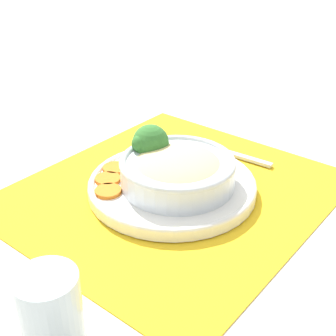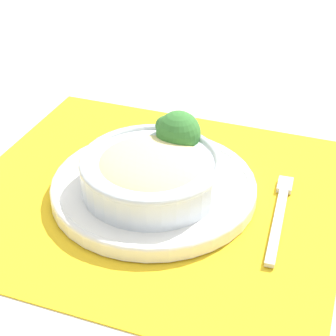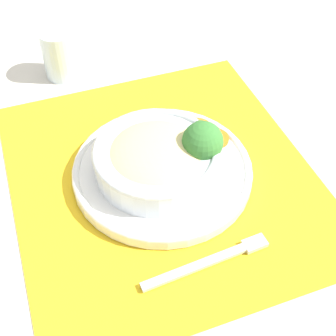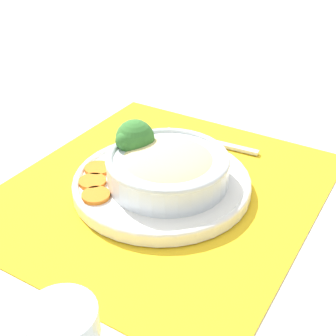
% 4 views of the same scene
% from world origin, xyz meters
% --- Properties ---
extents(ground_plane, '(4.00, 4.00, 0.00)m').
position_xyz_m(ground_plane, '(0.00, 0.00, 0.00)').
color(ground_plane, beige).
extents(placemat, '(0.55, 0.51, 0.00)m').
position_xyz_m(placemat, '(0.00, 0.00, 0.00)').
color(placemat, yellow).
rests_on(placemat, ground_plane).
extents(plate, '(0.28, 0.28, 0.02)m').
position_xyz_m(plate, '(0.00, 0.00, 0.02)').
color(plate, white).
rests_on(plate, placemat).
extents(bowl, '(0.19, 0.19, 0.05)m').
position_xyz_m(bowl, '(0.00, -0.01, 0.05)').
color(bowl, silver).
rests_on(bowl, plate).
extents(broccoli_floret, '(0.06, 0.06, 0.08)m').
position_xyz_m(broccoli_floret, '(0.02, 0.06, 0.07)').
color(broccoli_floret, '#84AD5B').
rests_on(broccoli_floret, plate).
extents(carrot_slice_near, '(0.04, 0.04, 0.01)m').
position_xyz_m(carrot_slice_near, '(-0.02, 0.10, 0.02)').
color(carrot_slice_near, orange).
rests_on(carrot_slice_near, plate).
extents(carrot_slice_middle, '(0.04, 0.04, 0.01)m').
position_xyz_m(carrot_slice_middle, '(-0.05, 0.09, 0.02)').
color(carrot_slice_middle, orange).
rests_on(carrot_slice_middle, plate).
extents(carrot_slice_far, '(0.04, 0.04, 0.01)m').
position_xyz_m(carrot_slice_far, '(-0.08, 0.07, 0.02)').
color(carrot_slice_far, orange).
rests_on(carrot_slice_far, plate).
extents(fork, '(0.02, 0.18, 0.01)m').
position_xyz_m(fork, '(0.17, 0.00, 0.01)').
color(fork, silver).
rests_on(fork, placemat).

